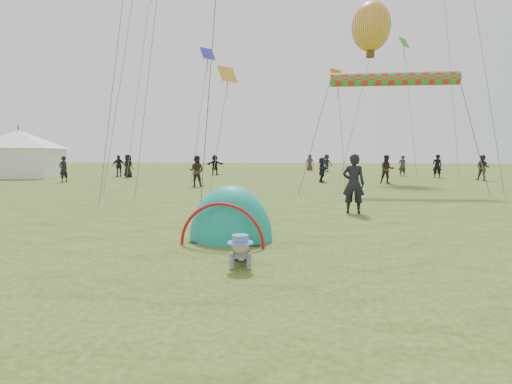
# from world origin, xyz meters

# --- Properties ---
(ground) EXTENTS (140.00, 140.00, 0.00)m
(ground) POSITION_xyz_m (0.00, 0.00, 0.00)
(ground) COLOR #254B14
(crawling_toddler) EXTENTS (0.61, 0.81, 0.58)m
(crawling_toddler) POSITION_xyz_m (-0.16, 0.14, 0.29)
(crawling_toddler) COLOR black
(crawling_toddler) RESTS_ON ground
(popup_tent) EXTENTS (2.00, 1.72, 2.38)m
(popup_tent) POSITION_xyz_m (-0.66, 2.17, 0.00)
(popup_tent) COLOR #098555
(popup_tent) RESTS_ON ground
(standing_adult) EXTENTS (0.75, 0.57, 1.86)m
(standing_adult) POSITION_xyz_m (2.52, 6.31, 0.93)
(standing_adult) COLOR black
(standing_adult) RESTS_ON ground
(event_marquee) EXTENTS (7.01, 7.01, 3.93)m
(event_marquee) POSITION_xyz_m (-20.69, 22.73, 1.96)
(event_marquee) COLOR white
(event_marquee) RESTS_ON ground
(crowd_person_0) EXTENTS (0.73, 0.56, 1.78)m
(crowd_person_0) POSITION_xyz_m (11.32, 25.11, 0.89)
(crowd_person_0) COLOR black
(crowd_person_0) RESTS_ON ground
(crowd_person_1) EXTENTS (0.90, 0.72, 1.77)m
(crowd_person_1) POSITION_xyz_m (6.29, 18.98, 0.88)
(crowd_person_1) COLOR #332625
(crowd_person_1) RESTS_ON ground
(crowd_person_2) EXTENTS (1.08, 0.63, 1.73)m
(crowd_person_2) POSITION_xyz_m (-13.34, 24.09, 0.86)
(crowd_person_2) COLOR black
(crowd_person_2) RESTS_ON ground
(crowd_person_4) EXTENTS (0.88, 0.60, 1.76)m
(crowd_person_4) POSITION_xyz_m (2.11, 36.57, 0.88)
(crowd_person_4) COLOR #3E2825
(crowd_person_4) RESTS_ON ground
(crowd_person_5) EXTENTS (1.63, 0.62, 1.73)m
(crowd_person_5) POSITION_xyz_m (-6.26, 27.43, 0.86)
(crowd_person_5) COLOR black
(crowd_person_5) RESTS_ON ground
(crowd_person_6) EXTENTS (0.58, 0.71, 1.69)m
(crowd_person_6) POSITION_xyz_m (-14.18, 17.91, 0.84)
(crowd_person_6) COLOR black
(crowd_person_6) RESTS_ON ground
(crowd_person_7) EXTENTS (0.90, 0.73, 1.74)m
(crowd_person_7) POSITION_xyz_m (-4.85, 15.61, 0.87)
(crowd_person_7) COLOR #382921
(crowd_person_7) RESTS_ON ground
(crowd_person_9) EXTENTS (1.30, 1.09, 1.74)m
(crowd_person_9) POSITION_xyz_m (3.68, 33.61, 0.87)
(crowd_person_9) COLOR black
(crowd_person_9) RESTS_ON ground
(crowd_person_10) EXTENTS (0.86, 1.02, 1.78)m
(crowd_person_10) POSITION_xyz_m (-12.24, 23.38, 0.89)
(crowd_person_10) COLOR black
(crowd_person_10) RESTS_ON ground
(crowd_person_11) EXTENTS (0.84, 1.56, 1.61)m
(crowd_person_11) POSITION_xyz_m (2.38, 19.74, 0.80)
(crowd_person_11) COLOR #1A222F
(crowd_person_11) RESTS_ON ground
(crowd_person_12) EXTENTS (0.66, 0.48, 1.69)m
(crowd_person_12) POSITION_xyz_m (9.26, 27.08, 0.85)
(crowd_person_12) COLOR #2D2D31
(crowd_person_12) RESTS_ON ground
(crowd_person_13) EXTENTS (1.08, 1.04, 1.76)m
(crowd_person_13) POSITION_xyz_m (13.42, 22.42, 0.88)
(crowd_person_13) COLOR #3C2D26
(crowd_person_13) RESTS_ON ground
(balloon_kite) EXTENTS (2.70, 2.70, 3.79)m
(balloon_kite) POSITION_xyz_m (5.81, 23.18, 10.48)
(balloon_kite) COLOR #D3F00E
(rainbow_tube_kite) EXTENTS (5.96, 0.64, 0.64)m
(rainbow_tube_kite) POSITION_xyz_m (5.32, 13.71, 5.40)
(rainbow_tube_kite) COLOR red
(diamond_kite_1) EXTENTS (1.20, 1.20, 0.98)m
(diamond_kite_1) POSITION_xyz_m (3.32, 20.08, 6.75)
(diamond_kite_1) COLOR #D17E00
(diamond_kite_3) EXTENTS (1.08, 1.08, 0.88)m
(diamond_kite_3) POSITION_xyz_m (9.54, 28.99, 11.04)
(diamond_kite_3) COLOR green
(diamond_kite_7) EXTENTS (1.20, 1.20, 0.98)m
(diamond_kite_7) POSITION_xyz_m (-3.37, 17.47, 6.51)
(diamond_kite_7) COLOR gold
(diamond_kite_10) EXTENTS (1.07, 1.07, 0.88)m
(diamond_kite_10) POSITION_xyz_m (-5.55, 21.92, 8.82)
(diamond_kite_10) COLOR #2F37D4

